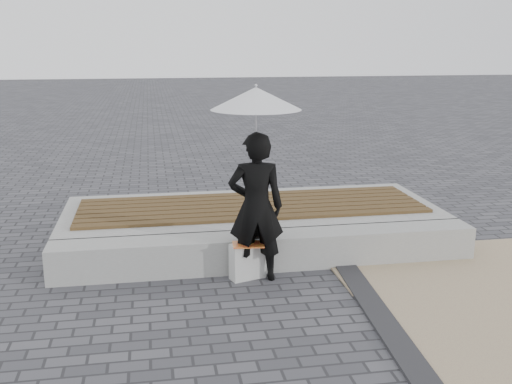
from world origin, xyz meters
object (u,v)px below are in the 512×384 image
canvas_tote (248,261)px  woman (256,207)px  handbag (252,229)px  parasol (256,98)px  seating_ledge (269,250)px

canvas_tote → woman: bearing=-33.0°
woman → handbag: bearing=-82.4°
parasol → handbag: (-0.01, 0.21, -1.49)m
seating_ledge → parasol: bearing=-121.3°
handbag → canvas_tote: handbag is taller
seating_ledge → canvas_tote: size_ratio=12.18×
handbag → woman: bearing=-95.8°
canvas_tote → seating_ledge: bearing=28.5°
seating_ledge → woman: 0.75m
woman → canvas_tote: woman is taller
parasol → canvas_tote: 1.80m
handbag → seating_ledge: bearing=25.6°
seating_ledge → handbag: bearing=-147.0°
woman → parasol: bearing=6.0°
seating_ledge → handbag: (-0.22, -0.14, 0.32)m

